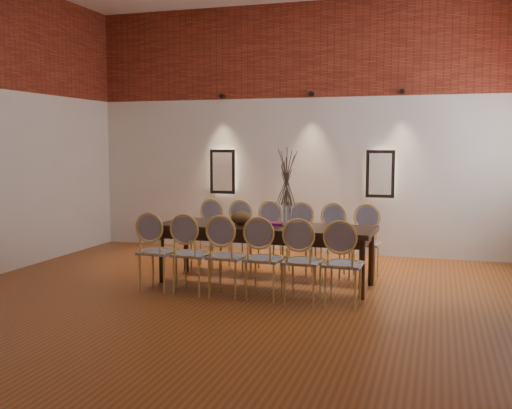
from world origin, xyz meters
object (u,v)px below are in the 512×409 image
(chair_far_f, at_px, (364,243))
(vase, at_px, (286,214))
(chair_far_b, at_px, (236,236))
(chair_far_c, at_px, (266,238))
(chair_near_d, at_px, (264,259))
(chair_near_e, at_px, (303,261))
(chair_near_f, at_px, (343,264))
(dining_table, at_px, (265,255))
(bowl, at_px, (241,218))
(chair_near_c, at_px, (227,256))
(chair_far_e, at_px, (330,241))
(chair_far_a, at_px, (206,235))
(chair_far_d, at_px, (298,240))
(chair_near_a, at_px, (158,252))
(chair_near_b, at_px, (192,254))
(book, at_px, (275,224))

(chair_far_f, distance_m, vase, 1.19)
(chair_far_b, height_order, chair_far_c, same)
(chair_near_d, relative_size, chair_near_e, 1.00)
(chair_near_d, xyz_separation_m, chair_near_f, (0.90, -0.04, 0.00))
(dining_table, bearing_deg, bowl, -170.92)
(chair_near_c, bearing_deg, chair_far_e, 57.74)
(chair_near_d, distance_m, chair_far_b, 1.69)
(chair_far_a, bearing_deg, chair_near_f, 147.64)
(chair_near_f, relative_size, vase, 3.13)
(chair_near_e, distance_m, chair_far_d, 1.50)
(chair_near_a, height_order, chair_near_b, same)
(chair_near_b, xyz_separation_m, chair_far_d, (0.96, 1.39, 0.00))
(chair_near_b, relative_size, chair_far_f, 1.00)
(chair_near_b, bearing_deg, vase, 36.91)
(chair_near_c, relative_size, bowl, 3.92)
(chair_far_e, distance_m, book, 0.91)
(chair_near_e, distance_m, vase, 0.93)
(book, bearing_deg, chair_near_b, -137.21)
(chair_far_b, xyz_separation_m, book, (0.76, -0.68, 0.30))
(book, bearing_deg, chair_far_a, 150.15)
(chair_near_e, height_order, book, chair_near_e)
(chair_near_b, xyz_separation_m, chair_far_b, (0.06, 1.43, 0.00))
(chair_far_a, bearing_deg, vase, 153.00)
(chair_near_f, height_order, book, chair_near_f)
(chair_near_b, relative_size, chair_far_b, 1.00)
(chair_far_c, bearing_deg, chair_far_e, -180.00)
(chair_near_d, height_order, chair_far_a, same)
(chair_near_c, height_order, chair_near_f, same)
(dining_table, relative_size, chair_far_a, 2.88)
(chair_near_e, height_order, chair_far_f, same)
(chair_near_d, bearing_deg, chair_far_e, 72.48)
(chair_far_d, bearing_deg, bowl, 54.86)
(dining_table, xyz_separation_m, bowl, (-0.31, -0.04, 0.46))
(chair_far_c, height_order, chair_far_f, same)
(chair_near_a, xyz_separation_m, chair_near_e, (1.81, -0.07, 0.00))
(chair_near_a, height_order, chair_near_e, same)
(chair_near_b, distance_m, chair_near_d, 0.90)
(vase, height_order, book, vase)
(chair_near_a, relative_size, chair_near_d, 1.00)
(chair_far_b, distance_m, chair_far_e, 1.36)
(chair_far_b, bearing_deg, chair_far_d, -180.00)
(bowl, bearing_deg, chair_near_a, -143.03)
(chair_far_c, relative_size, chair_far_e, 1.00)
(chair_near_f, height_order, chair_far_f, same)
(chair_far_c, xyz_separation_m, chair_far_d, (0.45, -0.02, 0.00))
(chair_near_b, height_order, book, chair_near_b)
(dining_table, distance_m, chair_near_a, 1.34)
(chair_far_b, xyz_separation_m, vase, (0.92, -0.75, 0.43))
(chair_far_d, bearing_deg, book, 79.55)
(chair_near_b, distance_m, chair_near_e, 1.36)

